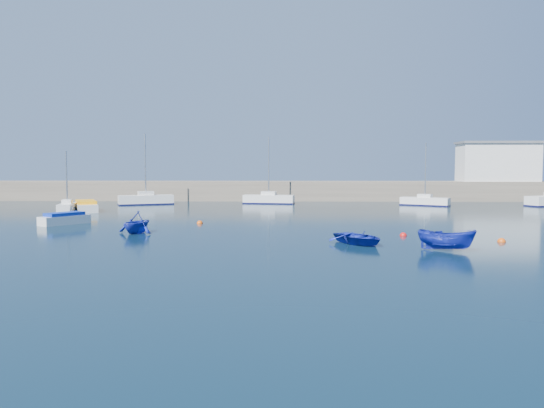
{
  "coord_description": "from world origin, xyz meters",
  "views": [
    {
      "loc": [
        1.55,
        -25.5,
        4.58
      ],
      "look_at": [
        0.56,
        16.52,
        1.6
      ],
      "focal_mm": 35.0,
      "sensor_mm": 36.0,
      "label": 1
    }
  ],
  "objects_px": {
    "sailboat_5": "(146,199)",
    "dinghy_left": "(137,222)",
    "motorboat_2": "(86,206)",
    "harbor_office": "(498,163)",
    "sailboat_6": "(269,199)",
    "sailboat_3": "(67,208)",
    "dinghy_right": "(446,240)",
    "dinghy_center": "(359,238)",
    "sailboat_7": "(425,201)",
    "motorboat_1": "(65,219)"
  },
  "relations": [
    {
      "from": "sailboat_3",
      "to": "dinghy_right",
      "type": "xyz_separation_m",
      "value": [
        30.27,
        -22.95,
        0.07
      ]
    },
    {
      "from": "harbor_office",
      "to": "sailboat_6",
      "type": "bearing_deg",
      "value": -168.3
    },
    {
      "from": "dinghy_right",
      "to": "dinghy_left",
      "type": "bearing_deg",
      "value": 95.3
    },
    {
      "from": "motorboat_1",
      "to": "dinghy_right",
      "type": "relative_size",
      "value": 1.28
    },
    {
      "from": "sailboat_3",
      "to": "motorboat_2",
      "type": "distance_m",
      "value": 2.21
    },
    {
      "from": "dinghy_left",
      "to": "motorboat_1",
      "type": "bearing_deg",
      "value": 163.76
    },
    {
      "from": "sailboat_3",
      "to": "motorboat_2",
      "type": "xyz_separation_m",
      "value": [
        1.14,
        1.9,
        -0.01
      ]
    },
    {
      "from": "harbor_office",
      "to": "sailboat_5",
      "type": "distance_m",
      "value": 46.1
    },
    {
      "from": "harbor_office",
      "to": "sailboat_6",
      "type": "height_order",
      "value": "sailboat_6"
    },
    {
      "from": "harbor_office",
      "to": "dinghy_center",
      "type": "height_order",
      "value": "harbor_office"
    },
    {
      "from": "sailboat_6",
      "to": "dinghy_right",
      "type": "distance_m",
      "value": 38.0
    },
    {
      "from": "sailboat_3",
      "to": "dinghy_center",
      "type": "distance_m",
      "value": 33.01
    },
    {
      "from": "dinghy_center",
      "to": "harbor_office",
      "type": "bearing_deg",
      "value": 25.32
    },
    {
      "from": "motorboat_2",
      "to": "dinghy_left",
      "type": "bearing_deg",
      "value": -85.16
    },
    {
      "from": "harbor_office",
      "to": "motorboat_2",
      "type": "distance_m",
      "value": 52.15
    },
    {
      "from": "sailboat_3",
      "to": "motorboat_2",
      "type": "relative_size",
      "value": 1.07
    },
    {
      "from": "dinghy_left",
      "to": "dinghy_right",
      "type": "distance_m",
      "value": 20.26
    },
    {
      "from": "harbor_office",
      "to": "motorboat_1",
      "type": "bearing_deg",
      "value": -146.69
    },
    {
      "from": "sailboat_3",
      "to": "sailboat_6",
      "type": "relative_size",
      "value": 0.74
    },
    {
      "from": "harbor_office",
      "to": "sailboat_3",
      "type": "xyz_separation_m",
      "value": [
        -49.91,
        -19.79,
        -4.57
      ]
    },
    {
      "from": "dinghy_center",
      "to": "dinghy_left",
      "type": "relative_size",
      "value": 1.25
    },
    {
      "from": "sailboat_5",
      "to": "dinghy_left",
      "type": "bearing_deg",
      "value": 170.63
    },
    {
      "from": "dinghy_left",
      "to": "dinghy_right",
      "type": "relative_size",
      "value": 0.93
    },
    {
      "from": "motorboat_2",
      "to": "sailboat_7",
      "type": "bearing_deg",
      "value": -11.7
    },
    {
      "from": "sailboat_3",
      "to": "dinghy_center",
      "type": "relative_size",
      "value": 1.69
    },
    {
      "from": "sailboat_6",
      "to": "sailboat_3",
      "type": "bearing_deg",
      "value": 133.89
    },
    {
      "from": "harbor_office",
      "to": "dinghy_left",
      "type": "bearing_deg",
      "value": -137.31
    },
    {
      "from": "motorboat_2",
      "to": "motorboat_1",
      "type": "bearing_deg",
      "value": -101.72
    },
    {
      "from": "harbor_office",
      "to": "dinghy_center",
      "type": "xyz_separation_m",
      "value": [
        -24.05,
        -40.3,
        -4.73
      ]
    },
    {
      "from": "dinghy_left",
      "to": "harbor_office",
      "type": "bearing_deg",
      "value": 63.32
    },
    {
      "from": "harbor_office",
      "to": "motorboat_1",
      "type": "xyz_separation_m",
      "value": [
        -45.87,
        -30.14,
        -4.65
      ]
    },
    {
      "from": "harbor_office",
      "to": "sailboat_5",
      "type": "relative_size",
      "value": 1.17
    },
    {
      "from": "dinghy_left",
      "to": "sailboat_6",
      "type": "bearing_deg",
      "value": 94.97
    },
    {
      "from": "harbor_office",
      "to": "dinghy_center",
      "type": "relative_size",
      "value": 2.77
    },
    {
      "from": "sailboat_7",
      "to": "dinghy_right",
      "type": "relative_size",
      "value": 2.37
    },
    {
      "from": "motorboat_1",
      "to": "motorboat_2",
      "type": "relative_size",
      "value": 0.69
    },
    {
      "from": "sailboat_7",
      "to": "motorboat_2",
      "type": "relative_size",
      "value": 1.29
    },
    {
      "from": "sailboat_3",
      "to": "sailboat_7",
      "type": "distance_m",
      "value": 39.41
    },
    {
      "from": "harbor_office",
      "to": "dinghy_left",
      "type": "height_order",
      "value": "harbor_office"
    },
    {
      "from": "dinghy_right",
      "to": "sailboat_7",
      "type": "bearing_deg",
      "value": 13.07
    },
    {
      "from": "sailboat_3",
      "to": "dinghy_center",
      "type": "xyz_separation_m",
      "value": [
        25.86,
        -20.51,
        -0.16
      ]
    },
    {
      "from": "harbor_office",
      "to": "sailboat_3",
      "type": "distance_m",
      "value": 53.89
    },
    {
      "from": "sailboat_3",
      "to": "dinghy_left",
      "type": "relative_size",
      "value": 2.11
    },
    {
      "from": "sailboat_5",
      "to": "motorboat_2",
      "type": "xyz_separation_m",
      "value": [
        -3.65,
        -9.62,
        -0.11
      ]
    },
    {
      "from": "sailboat_7",
      "to": "dinghy_left",
      "type": "distance_m",
      "value": 37.53
    },
    {
      "from": "sailboat_7",
      "to": "dinghy_center",
      "type": "height_order",
      "value": "sailboat_7"
    },
    {
      "from": "motorboat_1",
      "to": "dinghy_center",
      "type": "height_order",
      "value": "motorboat_1"
    },
    {
      "from": "motorboat_2",
      "to": "dinghy_right",
      "type": "xyz_separation_m",
      "value": [
        29.14,
        -24.84,
        0.08
      ]
    },
    {
      "from": "sailboat_5",
      "to": "dinghy_center",
      "type": "height_order",
      "value": "sailboat_5"
    },
    {
      "from": "dinghy_center",
      "to": "dinghy_left",
      "type": "bearing_deg",
      "value": 128.23
    }
  ]
}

